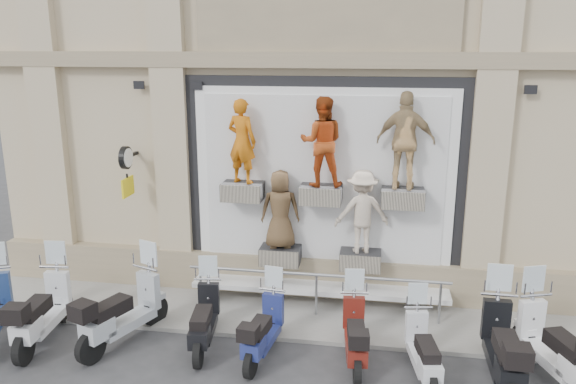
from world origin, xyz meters
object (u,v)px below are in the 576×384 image
object	(u,v)px
clock_sign_bracket	(127,165)
scooter_c	(123,299)
scooter_i	(555,333)
guard_rail	(316,296)
scooter_b	(42,299)
scooter_f	(356,323)
scooter_g	(424,339)
scooter_e	(263,319)
scooter_d	(204,308)
scooter_h	(504,334)

from	to	relation	value
clock_sign_bracket	scooter_c	world-z (taller)	clock_sign_bracket
scooter_i	clock_sign_bracket	bearing A→B (deg)	146.47
scooter_c	guard_rail	bearing A→B (deg)	45.32
scooter_b	scooter_c	bearing A→B (deg)	1.39
scooter_f	scooter_g	distance (m)	1.11
scooter_g	scooter_i	xyz separation A→B (m)	(1.99, 0.25, 0.14)
guard_rail	scooter_e	xyz separation A→B (m)	(-0.72, -1.52, 0.24)
scooter_f	scooter_d	bearing A→B (deg)	171.96
scooter_c	scooter_f	world-z (taller)	scooter_c
scooter_b	scooter_i	xyz separation A→B (m)	(8.52, 0.17, 0.00)
scooter_c	scooter_d	distance (m)	1.44
clock_sign_bracket	scooter_f	size ratio (longest dim) A/B	0.58
scooter_b	scooter_d	distance (m)	2.87
scooter_b	scooter_d	xyz separation A→B (m)	(2.85, 0.29, -0.10)
scooter_c	scooter_e	bearing A→B (deg)	19.57
scooter_h	scooter_i	size ratio (longest dim) A/B	1.03
scooter_b	scooter_h	world-z (taller)	scooter_h
clock_sign_bracket	scooter_b	xyz separation A→B (m)	(-0.75, -2.12, -1.97)
scooter_h	scooter_e	bearing A→B (deg)	177.99
scooter_d	scooter_h	xyz separation A→B (m)	(4.87, -0.33, 0.13)
guard_rail	scooter_d	size ratio (longest dim) A/B	2.81
scooter_e	scooter_h	xyz separation A→B (m)	(3.79, -0.17, 0.15)
scooter_b	scooter_h	bearing A→B (deg)	-6.16
scooter_d	scooter_e	world-z (taller)	scooter_d
clock_sign_bracket	scooter_f	distance (m)	5.50
guard_rail	scooter_f	distance (m)	1.68
scooter_e	scooter_d	bearing A→B (deg)	178.77
scooter_e	scooter_f	size ratio (longest dim) A/B	0.99
scooter_d	scooter_f	bearing A→B (deg)	-10.10
scooter_b	scooter_c	world-z (taller)	scooter_c
scooter_e	scooter_c	bearing A→B (deg)	-173.95
scooter_d	scooter_h	world-z (taller)	scooter_h
scooter_d	scooter_g	world-z (taller)	scooter_d
guard_rail	scooter_e	size ratio (longest dim) A/B	2.91
scooter_b	scooter_g	xyz separation A→B (m)	(6.53, -0.08, -0.14)
clock_sign_bracket	scooter_e	xyz separation A→B (m)	(3.18, -1.99, -2.10)
scooter_e	scooter_g	bearing A→B (deg)	2.70
scooter_f	scooter_b	bearing A→B (deg)	176.02
scooter_h	scooter_i	xyz separation A→B (m)	(0.80, 0.22, -0.03)
scooter_b	scooter_h	xyz separation A→B (m)	(7.72, -0.04, 0.03)
guard_rail	clock_sign_bracket	distance (m)	4.57
guard_rail	scooter_e	bearing A→B (deg)	-115.13
scooter_i	scooter_f	bearing A→B (deg)	160.04
guard_rail	scooter_e	distance (m)	1.70
scooter_b	scooter_i	bearing A→B (deg)	-4.67
scooter_b	scooter_g	distance (m)	6.53
scooter_c	scooter_g	size ratio (longest dim) A/B	1.23
scooter_c	scooter_b	bearing A→B (deg)	-151.97
scooter_c	scooter_d	xyz separation A→B (m)	(1.43, 0.11, -0.12)
scooter_d	scooter_f	distance (m)	2.61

